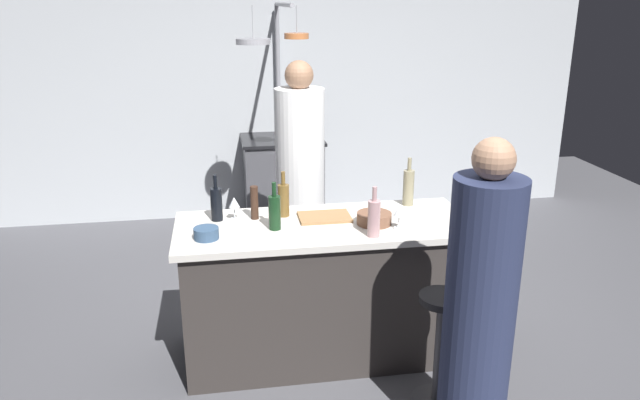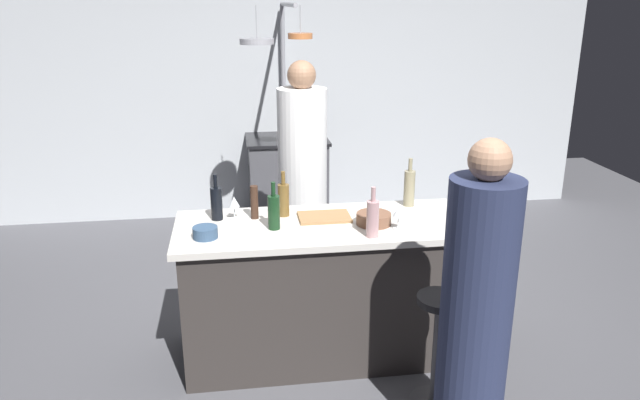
# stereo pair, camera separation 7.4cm
# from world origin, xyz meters

# --- Properties ---
(ground_plane) EXTENTS (9.00, 9.00, 0.00)m
(ground_plane) POSITION_xyz_m (0.00, 0.00, 0.00)
(ground_plane) COLOR #4C4C51
(back_wall) EXTENTS (6.40, 0.16, 2.60)m
(back_wall) POSITION_xyz_m (0.00, 2.85, 1.30)
(back_wall) COLOR #B2B7BC
(back_wall) RESTS_ON ground_plane
(kitchen_island) EXTENTS (1.80, 0.72, 0.90)m
(kitchen_island) POSITION_xyz_m (0.00, 0.00, 0.45)
(kitchen_island) COLOR #332D2B
(kitchen_island) RESTS_ON ground_plane
(stove_range) EXTENTS (0.80, 0.64, 0.89)m
(stove_range) POSITION_xyz_m (0.00, 2.45, 0.45)
(stove_range) COLOR #47474C
(stove_range) RESTS_ON ground_plane
(chef) EXTENTS (0.38, 0.38, 1.78)m
(chef) POSITION_xyz_m (-0.01, 1.05, 0.82)
(chef) COLOR white
(chef) RESTS_ON ground_plane
(bar_stool_right) EXTENTS (0.28, 0.28, 0.68)m
(bar_stool_right) POSITION_xyz_m (0.55, -0.62, 0.38)
(bar_stool_right) COLOR #4C4C51
(bar_stool_right) RESTS_ON ground_plane
(guest_right) EXTENTS (0.34, 0.34, 1.63)m
(guest_right) POSITION_xyz_m (0.59, -0.97, 0.75)
(guest_right) COLOR #262D4C
(guest_right) RESTS_ON ground_plane
(overhead_pot_rack) EXTENTS (0.59, 1.28, 2.17)m
(overhead_pot_rack) POSITION_xyz_m (-0.09, 2.09, 1.62)
(overhead_pot_rack) COLOR gray
(overhead_pot_rack) RESTS_ON ground_plane
(cutting_board) EXTENTS (0.32, 0.22, 0.02)m
(cutting_board) POSITION_xyz_m (0.02, 0.09, 0.91)
(cutting_board) COLOR #997047
(cutting_board) RESTS_ON kitchen_island
(pepper_mill) EXTENTS (0.05, 0.05, 0.21)m
(pepper_mill) POSITION_xyz_m (-0.41, 0.15, 1.01)
(pepper_mill) COLOR #382319
(pepper_mill) RESTS_ON kitchen_island
(wine_bottle_amber) EXTENTS (0.07, 0.07, 0.29)m
(wine_bottle_amber) POSITION_xyz_m (-0.23, 0.17, 1.01)
(wine_bottle_amber) COLOR brown
(wine_bottle_amber) RESTS_ON kitchen_island
(wine_bottle_white) EXTENTS (0.07, 0.07, 0.32)m
(wine_bottle_white) POSITION_xyz_m (0.61, 0.25, 1.03)
(wine_bottle_white) COLOR gray
(wine_bottle_white) RESTS_ON kitchen_island
(wine_bottle_rose) EXTENTS (0.07, 0.07, 0.30)m
(wine_bottle_rose) POSITION_xyz_m (0.25, -0.25, 1.01)
(wine_bottle_rose) COLOR #B78C8E
(wine_bottle_rose) RESTS_ON kitchen_island
(wine_bottle_red) EXTENTS (0.07, 0.07, 0.29)m
(wine_bottle_red) POSITION_xyz_m (-0.30, -0.05, 1.01)
(wine_bottle_red) COLOR #143319
(wine_bottle_red) RESTS_ON kitchen_island
(wine_bottle_dark) EXTENTS (0.07, 0.07, 0.29)m
(wine_bottle_dark) POSITION_xyz_m (-0.64, 0.16, 1.01)
(wine_bottle_dark) COLOR black
(wine_bottle_dark) RESTS_ON kitchen_island
(wine_glass_near_left_guest) EXTENTS (0.07, 0.07, 0.15)m
(wine_glass_near_left_guest) POSITION_xyz_m (-0.53, 0.15, 1.01)
(wine_glass_near_left_guest) COLOR silver
(wine_glass_near_left_guest) RESTS_ON kitchen_island
(wine_glass_by_chef) EXTENTS (0.07, 0.07, 0.15)m
(wine_glass_by_chef) POSITION_xyz_m (0.42, -0.16, 1.01)
(wine_glass_by_chef) COLOR silver
(wine_glass_by_chef) RESTS_ON kitchen_island
(mixing_bowl_blue) EXTENTS (0.14, 0.14, 0.07)m
(mixing_bowl_blue) POSITION_xyz_m (-0.70, -0.14, 0.93)
(mixing_bowl_blue) COLOR #334C6B
(mixing_bowl_blue) RESTS_ON kitchen_island
(mixing_bowl_wooden) EXTENTS (0.21, 0.21, 0.07)m
(mixing_bowl_wooden) POSITION_xyz_m (0.30, -0.06, 0.93)
(mixing_bowl_wooden) COLOR brown
(mixing_bowl_wooden) RESTS_ON kitchen_island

